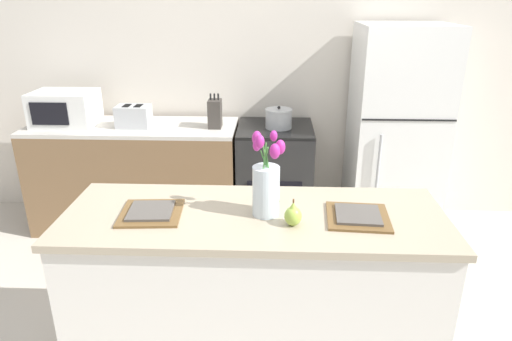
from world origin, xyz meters
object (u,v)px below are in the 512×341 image
object	(u,v)px
toaster	(134,116)
pear_figurine	(293,215)
refrigerator	(395,134)
knife_block	(215,114)
flower_vase	(266,184)
stove_range	(275,178)
plate_setting_left	(151,212)
plate_setting_right	(358,216)
microwave	(65,108)
cooking_pot	(279,119)

from	to	relation	value
toaster	pear_figurine	bearing A→B (deg)	-54.09
refrigerator	toaster	size ratio (longest dim) A/B	5.99
pear_figurine	knife_block	bearing A→B (deg)	108.39
refrigerator	knife_block	world-z (taller)	refrigerator
flower_vase	pear_figurine	size ratio (longest dim) A/B	3.17
refrigerator	stove_range	bearing A→B (deg)	-179.96
pear_figurine	plate_setting_left	bearing A→B (deg)	173.11
pear_figurine	plate_setting_right	size ratio (longest dim) A/B	0.42
stove_range	pear_figurine	size ratio (longest dim) A/B	6.98
refrigerator	flower_vase	xyz separation A→B (m)	(-0.99, -1.60, 0.23)
refrigerator	plate_setting_right	xyz separation A→B (m)	(-0.57, -1.62, 0.09)
stove_range	refrigerator	xyz separation A→B (m)	(0.95, 0.00, 0.40)
flower_vase	knife_block	distance (m)	1.63
stove_range	pear_figurine	world-z (taller)	pear_figurine
microwave	refrigerator	bearing A→B (deg)	0.03
pear_figurine	plate_setting_left	world-z (taller)	pear_figurine
knife_block	flower_vase	bearing A→B (deg)	-74.53
refrigerator	microwave	xyz separation A→B (m)	(-2.64, -0.00, 0.18)
plate_setting_left	pear_figurine	bearing A→B (deg)	-6.89
stove_range	plate_setting_right	size ratio (longest dim) A/B	2.97
flower_vase	cooking_pot	distance (m)	1.58
refrigerator	pear_figurine	bearing A→B (deg)	-117.09
plate_setting_right	knife_block	xyz separation A→B (m)	(-0.86, 1.59, 0.07)
refrigerator	cooking_pot	size ratio (longest dim) A/B	7.89
refrigerator	plate_setting_left	world-z (taller)	refrigerator
cooking_pot	knife_block	xyz separation A→B (m)	(-0.50, -0.00, 0.03)
pear_figurine	microwave	xyz separation A→B (m)	(-1.77, 1.70, 0.05)
refrigerator	cooking_pot	bearing A→B (deg)	-178.18
toaster	microwave	world-z (taller)	microwave
toaster	knife_block	bearing A→B (deg)	0.98
flower_vase	knife_block	xyz separation A→B (m)	(-0.43, 1.57, -0.07)
pear_figurine	knife_block	xyz separation A→B (m)	(-0.56, 1.67, 0.03)
stove_range	toaster	distance (m)	1.24
microwave	knife_block	size ratio (longest dim) A/B	1.78
flower_vase	plate_setting_right	bearing A→B (deg)	-3.17
flower_vase	plate_setting_left	bearing A→B (deg)	-177.50
flower_vase	plate_setting_left	distance (m)	0.56
plate_setting_right	cooking_pot	world-z (taller)	cooking_pot
knife_block	cooking_pot	bearing A→B (deg)	0.15
flower_vase	knife_block	world-z (taller)	flower_vase
flower_vase	refrigerator	bearing A→B (deg)	58.18
stove_range	refrigerator	bearing A→B (deg)	0.04
knife_block	pear_figurine	bearing A→B (deg)	-71.61
plate_setting_right	microwave	world-z (taller)	microwave
toaster	microwave	size ratio (longest dim) A/B	0.58
stove_range	cooking_pot	xyz separation A→B (m)	(0.02, -0.03, 0.52)
flower_vase	knife_block	size ratio (longest dim) A/B	1.49
stove_range	plate_setting_left	world-z (taller)	plate_setting_left
toaster	flower_vase	bearing A→B (deg)	-55.24
stove_range	cooking_pot	world-z (taller)	cooking_pot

